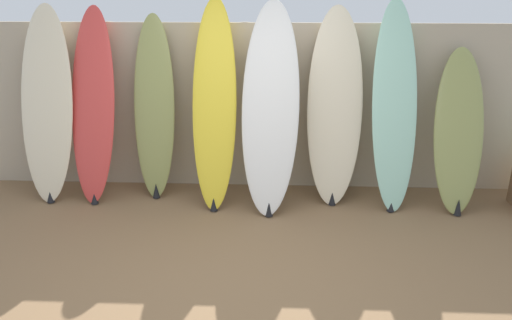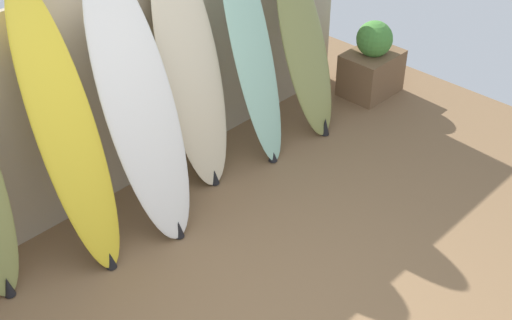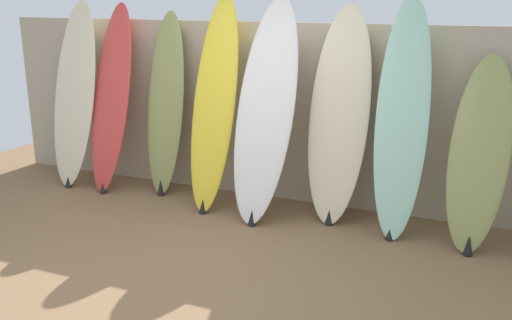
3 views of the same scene
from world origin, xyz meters
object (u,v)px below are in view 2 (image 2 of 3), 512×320
(planter_box, at_px, (372,63))
(surfboard_seafoam_6, at_px, (252,48))
(surfboard_olive_7, at_px, (305,48))
(surfboard_yellow_3, at_px, (68,135))
(surfboard_cream_5, at_px, (192,72))
(surfboard_white_4, at_px, (140,108))

(planter_box, bearing_deg, surfboard_seafoam_6, 175.29)
(surfboard_olive_7, bearing_deg, surfboard_seafoam_6, 177.21)
(planter_box, bearing_deg, surfboard_yellow_3, 178.20)
(surfboard_yellow_3, xyz_separation_m, surfboard_seafoam_6, (1.79, 0.02, -0.01))
(surfboard_cream_5, distance_m, planter_box, 2.27)
(surfboard_yellow_3, height_order, surfboard_cream_5, surfboard_yellow_3)
(surfboard_seafoam_6, bearing_deg, planter_box, -4.71)
(surfboard_white_4, xyz_separation_m, surfboard_cream_5, (0.65, 0.19, -0.04))
(surfboard_olive_7, relative_size, planter_box, 2.08)
(surfboard_yellow_3, relative_size, surfboard_seafoam_6, 1.00)
(surfboard_seafoam_6, relative_size, surfboard_olive_7, 1.29)
(surfboard_cream_5, relative_size, planter_box, 2.58)
(surfboard_yellow_3, bearing_deg, surfboard_white_4, -6.69)
(surfboard_cream_5, bearing_deg, surfboard_yellow_3, -174.39)
(surfboard_white_4, bearing_deg, surfboard_olive_7, 1.78)
(surfboard_cream_5, distance_m, surfboard_olive_7, 1.25)
(surfboard_seafoam_6, height_order, planter_box, surfboard_seafoam_6)
(surfboard_olive_7, bearing_deg, planter_box, -6.03)
(surfboard_cream_5, bearing_deg, surfboard_seafoam_6, -9.35)
(surfboard_olive_7, bearing_deg, surfboard_cream_5, 174.09)
(surfboard_seafoam_6, xyz_separation_m, surfboard_olive_7, (0.65, -0.03, -0.23))
(surfboard_yellow_3, xyz_separation_m, surfboard_olive_7, (2.44, -0.01, -0.23))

